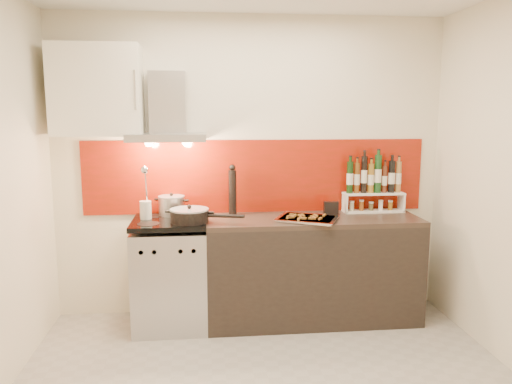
{
  "coord_description": "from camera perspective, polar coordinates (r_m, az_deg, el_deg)",
  "views": [
    {
      "loc": [
        -0.41,
        -2.95,
        1.78
      ],
      "look_at": [
        0.0,
        0.95,
        1.15
      ],
      "focal_mm": 35.0,
      "sensor_mm": 36.0,
      "label": 1
    }
  ],
  "objects": [
    {
      "name": "range_hood",
      "position": [
        4.2,
        -10.07,
        8.48
      ],
      "size": [
        0.62,
        0.5,
        0.61
      ],
      "color": "#B7B7BA",
      "rests_on": "back_wall"
    },
    {
      "name": "caddy_box",
      "position": [
        4.37,
        8.57,
        -1.8
      ],
      "size": [
        0.13,
        0.06,
        0.11
      ],
      "primitive_type": "cube",
      "rotation": [
        0.0,
        0.0,
        -0.06
      ],
      "color": "black",
      "rests_on": "counter"
    },
    {
      "name": "upper_cabinet",
      "position": [
        4.26,
        -17.7,
        10.99
      ],
      "size": [
        0.7,
        0.35,
        0.72
      ],
      "primitive_type": "cube",
      "color": "white",
      "rests_on": "back_wall"
    },
    {
      "name": "back_wall",
      "position": [
        4.4,
        -0.61,
        2.86
      ],
      "size": [
        3.4,
        0.02,
        2.6
      ],
      "primitive_type": "cube",
      "color": "silver",
      "rests_on": "ground"
    },
    {
      "name": "range_stove",
      "position": [
        4.27,
        -9.71,
        -9.27
      ],
      "size": [
        0.6,
        0.6,
        0.91
      ],
      "color": "#B7B7BA",
      "rests_on": "ground"
    },
    {
      "name": "backsplash",
      "position": [
        4.4,
        0.05,
        1.82
      ],
      "size": [
        3.0,
        0.02,
        0.64
      ],
      "primitive_type": "cube",
      "color": "maroon",
      "rests_on": "back_wall"
    },
    {
      "name": "baking_tray",
      "position": [
        4.13,
        5.86,
        -3.01
      ],
      "size": [
        0.59,
        0.54,
        0.03
      ],
      "color": "silver",
      "rests_on": "counter"
    },
    {
      "name": "counter",
      "position": [
        4.36,
        6.42,
        -8.69
      ],
      "size": [
        1.8,
        0.6,
        0.9
      ],
      "color": "black",
      "rests_on": "ground"
    },
    {
      "name": "stock_pot",
      "position": [
        4.31,
        -9.62,
        -1.52
      ],
      "size": [
        0.22,
        0.22,
        0.19
      ],
      "color": "#B7B7BA",
      "rests_on": "range_stove"
    },
    {
      "name": "utensil_jar",
      "position": [
        4.17,
        -12.51,
        -1.37
      ],
      "size": [
        0.1,
        0.14,
        0.46
      ],
      "color": "silver",
      "rests_on": "range_stove"
    },
    {
      "name": "saute_pan",
      "position": [
        4.02,
        -7.52,
        -2.66
      ],
      "size": [
        0.59,
        0.31,
        0.14
      ],
      "color": "black",
      "rests_on": "range_stove"
    },
    {
      "name": "pepper_mill",
      "position": [
        4.29,
        -2.71,
        0.17
      ],
      "size": [
        0.07,
        0.07,
        0.44
      ],
      "color": "black",
      "rests_on": "counter"
    },
    {
      "name": "step_shelf",
      "position": [
        4.52,
        13.28,
        0.7
      ],
      "size": [
        0.54,
        0.15,
        0.51
      ],
      "color": "white",
      "rests_on": "counter"
    }
  ]
}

